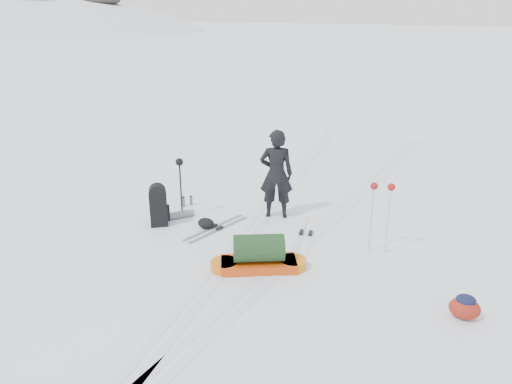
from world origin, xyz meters
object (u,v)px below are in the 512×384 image
skier (276,174)px  ski_poles_black (180,169)px  pulk_sled (259,256)px  expedition_rucksack (161,206)px

skier → ski_poles_black: (-1.85, -0.77, 0.11)m
skier → ski_poles_black: size_ratio=1.47×
pulk_sled → expedition_rucksack: (-2.53, 0.94, 0.17)m
expedition_rucksack → skier: bearing=-1.2°
ski_poles_black → expedition_rucksack: bearing=-93.3°
expedition_rucksack → ski_poles_black: (0.16, 0.52, 0.65)m
skier → pulk_sled: skier is taller
skier → expedition_rucksack: 2.45m
skier → pulk_sled: size_ratio=1.13×
pulk_sled → ski_poles_black: ski_poles_black is taller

